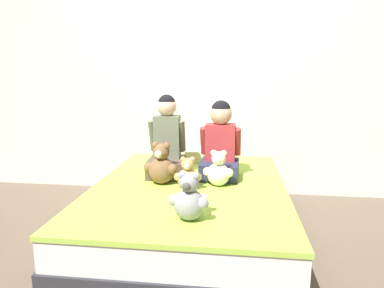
{
  "coord_description": "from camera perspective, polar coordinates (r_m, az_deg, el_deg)",
  "views": [
    {
      "loc": [
        0.32,
        -2.45,
        1.23
      ],
      "look_at": [
        0.0,
        0.15,
        0.69
      ],
      "focal_mm": 32.0,
      "sensor_mm": 36.0,
      "label": 1
    }
  ],
  "objects": [
    {
      "name": "ground_plane",
      "position": [
        2.76,
        -0.39,
        -14.77
      ],
      "size": [
        14.0,
        14.0,
        0.0
      ],
      "primitive_type": "plane",
      "color": "brown"
    },
    {
      "name": "wall_behind_bed",
      "position": [
        3.51,
        1.83,
        12.04
      ],
      "size": [
        8.0,
        0.06,
        2.5
      ],
      "color": "silver",
      "rests_on": "ground_plane"
    },
    {
      "name": "bed",
      "position": [
        2.68,
        -0.4,
        -10.9
      ],
      "size": [
        1.43,
        1.9,
        0.41
      ],
      "color": "#2D2D33",
      "rests_on": "ground_plane"
    },
    {
      "name": "child_on_left",
      "position": [
        2.79,
        -4.2,
        0.13
      ],
      "size": [
        0.31,
        0.34,
        0.66
      ],
      "rotation": [
        0.0,
        0.0,
        0.04
      ],
      "color": "brown",
      "rests_on": "bed"
    },
    {
      "name": "child_on_right",
      "position": [
        2.74,
        4.72,
        -0.11
      ],
      "size": [
        0.33,
        0.33,
        0.62
      ],
      "rotation": [
        0.0,
        0.0,
        -0.04
      ],
      "color": "#282D47",
      "rests_on": "bed"
    },
    {
      "name": "teddy_bear_held_by_left_child",
      "position": [
        2.59,
        -5.15,
        -3.73
      ],
      "size": [
        0.27,
        0.2,
        0.32
      ],
      "rotation": [
        0.0,
        0.0,
        -0.19
      ],
      "color": "brown",
      "rests_on": "bed"
    },
    {
      "name": "teddy_bear_held_by_right_child",
      "position": [
        2.55,
        4.41,
        -4.47
      ],
      "size": [
        0.23,
        0.17,
        0.27
      ],
      "rotation": [
        0.0,
        0.0,
        -0.07
      ],
      "color": "silver",
      "rests_on": "bed"
    },
    {
      "name": "teddy_bear_between_children",
      "position": [
        2.47,
        -0.71,
        -5.27
      ],
      "size": [
        0.2,
        0.15,
        0.24
      ],
      "rotation": [
        0.0,
        0.0,
        0.1
      ],
      "color": "tan",
      "rests_on": "bed"
    },
    {
      "name": "teddy_bear_at_foot_of_bed",
      "position": [
        1.97,
        -0.48,
        -9.26
      ],
      "size": [
        0.24,
        0.18,
        0.28
      ],
      "rotation": [
        0.0,
        0.0,
        -0.17
      ],
      "color": "#939399",
      "rests_on": "bed"
    },
    {
      "name": "pillow_at_headboard",
      "position": [
        3.31,
        1.28,
        -1.68
      ],
      "size": [
        0.46,
        0.32,
        0.11
      ],
      "color": "beige",
      "rests_on": "bed"
    },
    {
      "name": "sign_card",
      "position": [
        2.32,
        -0.3,
        -9.0
      ],
      "size": [
        0.21,
        0.15,
        0.0
      ],
      "color": "white",
      "rests_on": "bed"
    }
  ]
}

